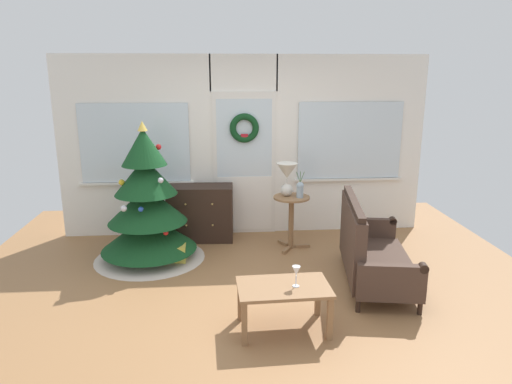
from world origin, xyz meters
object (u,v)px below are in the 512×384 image
(christmas_tree, at_px, (147,212))
(coffee_table, at_px, (284,292))
(gift_box, at_px, (177,254))
(dresser_cabinet, at_px, (201,213))
(wine_glass, at_px, (296,272))
(table_lamp, at_px, (287,175))
(settee_sofa, at_px, (369,250))
(flower_vase, at_px, (300,189))
(side_table, at_px, (291,212))

(christmas_tree, xyz_separation_m, coffee_table, (1.47, -1.82, -0.25))
(christmas_tree, height_order, gift_box, christmas_tree)
(dresser_cabinet, bearing_deg, wine_glass, -69.18)
(table_lamp, height_order, coffee_table, table_lamp)
(settee_sofa, distance_m, flower_vase, 1.30)
(side_table, distance_m, coffee_table, 2.08)
(coffee_table, distance_m, wine_glass, 0.24)
(christmas_tree, relative_size, gift_box, 7.71)
(coffee_table, bearing_deg, flower_vase, 76.38)
(settee_sofa, bearing_deg, coffee_table, -139.50)
(settee_sofa, height_order, side_table, settee_sofa)
(settee_sofa, distance_m, side_table, 1.32)
(flower_vase, relative_size, wine_glass, 1.79)
(christmas_tree, relative_size, table_lamp, 3.98)
(flower_vase, bearing_deg, coffee_table, -103.62)
(gift_box, bearing_deg, side_table, 14.74)
(coffee_table, height_order, wine_glass, wine_glass)
(side_table, bearing_deg, gift_box, -165.26)
(christmas_tree, xyz_separation_m, wine_glass, (1.58, -1.84, -0.04))
(coffee_table, bearing_deg, gift_box, 124.14)
(table_lamp, distance_m, coffee_table, 2.20)
(table_lamp, bearing_deg, settee_sofa, -56.22)
(table_lamp, bearing_deg, christmas_tree, -171.91)
(coffee_table, distance_m, gift_box, 2.00)
(wine_glass, bearing_deg, table_lamp, 84.27)
(side_table, height_order, coffee_table, side_table)
(side_table, distance_m, table_lamp, 0.50)
(flower_vase, relative_size, gift_box, 1.54)
(dresser_cabinet, height_order, flower_vase, flower_vase)
(side_table, xyz_separation_m, gift_box, (-1.49, -0.39, -0.40))
(settee_sofa, bearing_deg, flower_vase, 120.12)
(wine_glass, bearing_deg, gift_box, 126.36)
(dresser_cabinet, relative_size, gift_box, 4.05)
(flower_vase, height_order, wine_glass, flower_vase)
(dresser_cabinet, relative_size, settee_sofa, 0.56)
(table_lamp, distance_m, flower_vase, 0.25)
(christmas_tree, relative_size, dresser_cabinet, 1.90)
(dresser_cabinet, relative_size, wine_glass, 4.72)
(dresser_cabinet, height_order, coffee_table, dresser_cabinet)
(table_lamp, bearing_deg, side_table, -33.69)
(side_table, xyz_separation_m, table_lamp, (-0.06, 0.04, 0.49))
(dresser_cabinet, xyz_separation_m, gift_box, (-0.28, -0.83, -0.28))
(side_table, relative_size, flower_vase, 2.05)
(coffee_table, bearing_deg, settee_sofa, 40.50)
(table_lamp, xyz_separation_m, coffee_table, (-0.32, -2.08, -0.63))
(table_lamp, distance_m, wine_glass, 2.15)
(settee_sofa, distance_m, coffee_table, 1.43)
(flower_vase, distance_m, gift_box, 1.78)
(settee_sofa, height_order, coffee_table, settee_sofa)
(table_lamp, relative_size, wine_glass, 2.26)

